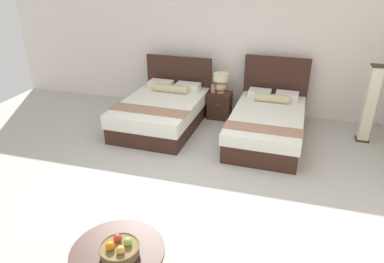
{
  "coord_description": "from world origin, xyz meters",
  "views": [
    {
      "loc": [
        1.31,
        -4.09,
        2.88
      ],
      "look_at": [
        -0.03,
        0.53,
        0.6
      ],
      "focal_mm": 32.97,
      "sensor_mm": 36.0,
      "label": 1
    }
  ],
  "objects_px": {
    "bed_near_window": "(163,111)",
    "coffee_table": "(118,259)",
    "fruit_bowl": "(120,249)",
    "bed_near_corner": "(267,123)",
    "table_lamp": "(221,81)",
    "nightstand": "(220,105)",
    "vase": "(213,89)",
    "floor_lamp_corner": "(370,104)"
  },
  "relations": [
    {
      "from": "nightstand",
      "to": "coffee_table",
      "type": "bearing_deg",
      "value": -90.82
    },
    {
      "from": "bed_near_window",
      "to": "vase",
      "type": "relative_size",
      "value": 11.97
    },
    {
      "from": "bed_near_corner",
      "to": "fruit_bowl",
      "type": "height_order",
      "value": "bed_near_corner"
    },
    {
      "from": "nightstand",
      "to": "vase",
      "type": "relative_size",
      "value": 3.03
    },
    {
      "from": "nightstand",
      "to": "bed_near_window",
      "type": "bearing_deg",
      "value": -143.84
    },
    {
      "from": "vase",
      "to": "table_lamp",
      "type": "bearing_deg",
      "value": 23.66
    },
    {
      "from": "bed_near_window",
      "to": "bed_near_corner",
      "type": "bearing_deg",
      "value": 0.33
    },
    {
      "from": "table_lamp",
      "to": "coffee_table",
      "type": "distance_m",
      "value": 4.46
    },
    {
      "from": "bed_near_corner",
      "to": "bed_near_window",
      "type": "bearing_deg",
      "value": -179.67
    },
    {
      "from": "coffee_table",
      "to": "bed_near_window",
      "type": "bearing_deg",
      "value": 103.9
    },
    {
      "from": "table_lamp",
      "to": "floor_lamp_corner",
      "type": "height_order",
      "value": "floor_lamp_corner"
    },
    {
      "from": "table_lamp",
      "to": "fruit_bowl",
      "type": "relative_size",
      "value": 1.04
    },
    {
      "from": "table_lamp",
      "to": "nightstand",
      "type": "bearing_deg",
      "value": -90.0
    },
    {
      "from": "bed_near_corner",
      "to": "fruit_bowl",
      "type": "relative_size",
      "value": 5.88
    },
    {
      "from": "table_lamp",
      "to": "coffee_table",
      "type": "bearing_deg",
      "value": -90.82
    },
    {
      "from": "bed_near_window",
      "to": "bed_near_corner",
      "type": "distance_m",
      "value": 2.01
    },
    {
      "from": "bed_near_window",
      "to": "vase",
      "type": "xyz_separation_m",
      "value": [
        0.84,
        0.67,
        0.32
      ]
    },
    {
      "from": "bed_near_corner",
      "to": "coffee_table",
      "type": "relative_size",
      "value": 2.48
    },
    {
      "from": "bed_near_corner",
      "to": "fruit_bowl",
      "type": "distance_m",
      "value": 3.89
    },
    {
      "from": "table_lamp",
      "to": "fruit_bowl",
      "type": "distance_m",
      "value": 4.47
    },
    {
      "from": "coffee_table",
      "to": "floor_lamp_corner",
      "type": "relative_size",
      "value": 0.66
    },
    {
      "from": "nightstand",
      "to": "fruit_bowl",
      "type": "height_order",
      "value": "fruit_bowl"
    },
    {
      "from": "nightstand",
      "to": "bed_near_corner",
      "type": "bearing_deg",
      "value": -34.32
    },
    {
      "from": "bed_near_window",
      "to": "coffee_table",
      "type": "xyz_separation_m",
      "value": [
        0.91,
        -3.7,
        -0.01
      ]
    },
    {
      "from": "floor_lamp_corner",
      "to": "fruit_bowl",
      "type": "bearing_deg",
      "value": -123.53
    },
    {
      "from": "vase",
      "to": "fruit_bowl",
      "type": "relative_size",
      "value": 0.46
    },
    {
      "from": "vase",
      "to": "floor_lamp_corner",
      "type": "height_order",
      "value": "floor_lamp_corner"
    },
    {
      "from": "nightstand",
      "to": "floor_lamp_corner",
      "type": "bearing_deg",
      "value": -6.81
    },
    {
      "from": "nightstand",
      "to": "floor_lamp_corner",
      "type": "distance_m",
      "value": 2.76
    },
    {
      "from": "fruit_bowl",
      "to": "floor_lamp_corner",
      "type": "distance_m",
      "value": 4.95
    },
    {
      "from": "nightstand",
      "to": "coffee_table",
      "type": "height_order",
      "value": "nightstand"
    },
    {
      "from": "nightstand",
      "to": "vase",
      "type": "xyz_separation_m",
      "value": [
        -0.14,
        -0.04,
        0.36
      ]
    },
    {
      "from": "bed_near_corner",
      "to": "coffee_table",
      "type": "height_order",
      "value": "bed_near_corner"
    },
    {
      "from": "bed_near_window",
      "to": "table_lamp",
      "type": "distance_m",
      "value": 1.31
    },
    {
      "from": "bed_near_window",
      "to": "coffee_table",
      "type": "height_order",
      "value": "bed_near_window"
    },
    {
      "from": "coffee_table",
      "to": "fruit_bowl",
      "type": "bearing_deg",
      "value": -35.09
    },
    {
      "from": "coffee_table",
      "to": "vase",
      "type": "bearing_deg",
      "value": 90.96
    },
    {
      "from": "coffee_table",
      "to": "nightstand",
      "type": "bearing_deg",
      "value": 89.18
    },
    {
      "from": "fruit_bowl",
      "to": "bed_near_corner",
      "type": "bearing_deg",
      "value": 74.33
    },
    {
      "from": "bed_near_window",
      "to": "floor_lamp_corner",
      "type": "relative_size",
      "value": 1.53
    },
    {
      "from": "fruit_bowl",
      "to": "floor_lamp_corner",
      "type": "xyz_separation_m",
      "value": [
        2.73,
        4.12,
        0.23
      ]
    },
    {
      "from": "nightstand",
      "to": "fruit_bowl",
      "type": "relative_size",
      "value": 1.39
    }
  ]
}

